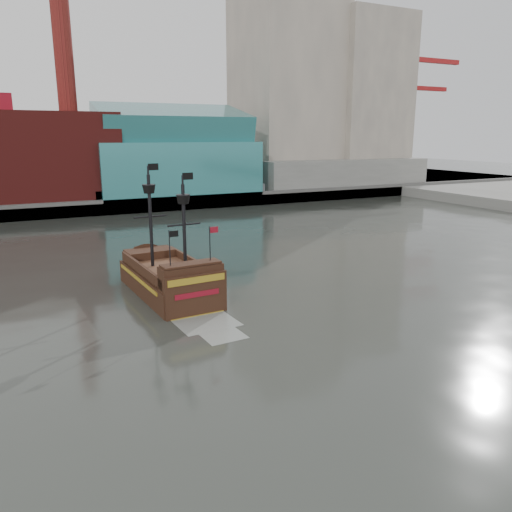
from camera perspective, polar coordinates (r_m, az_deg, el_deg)
ground at (r=33.33m, az=10.75°, el=-10.10°), size 400.00×400.00×0.00m
promenade_far at (r=118.32m, az=-17.02°, el=7.14°), size 220.00×60.00×2.00m
seawall at (r=89.49m, az=-13.89°, el=5.59°), size 220.00×1.00×2.60m
skyline at (r=111.91m, az=-14.46°, el=19.06°), size 149.00×45.00×62.00m
crane_a at (r=144.14m, az=17.01°, el=15.44°), size 22.50×4.00×32.25m
crane_b at (r=157.90m, az=17.02°, el=13.94°), size 19.10×4.00×26.25m
pirate_ship at (r=43.16m, az=-9.87°, el=-2.99°), size 5.80×16.01×11.79m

